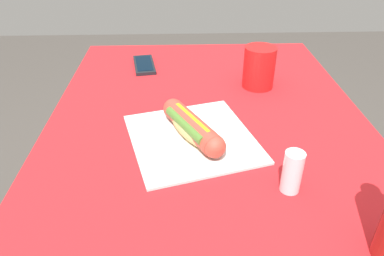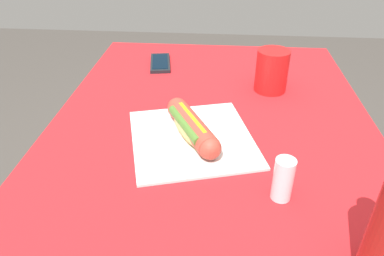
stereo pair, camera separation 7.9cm
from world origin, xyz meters
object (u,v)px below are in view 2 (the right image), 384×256
at_px(salt_shaker, 283,179).
at_px(hot_dog, 192,127).
at_px(cell_phone, 160,63).
at_px(drinking_cup, 272,71).

bearing_deg(salt_shaker, hot_dog, 45.82).
xyz_separation_m(cell_phone, drinking_cup, (-0.15, -0.33, 0.05)).
bearing_deg(drinking_cup, cell_phone, 65.06).
distance_m(hot_dog, salt_shaker, 0.24).
xyz_separation_m(hot_dog, salt_shaker, (-0.17, -0.17, 0.01)).
xyz_separation_m(cell_phone, salt_shaker, (-0.58, -0.31, 0.04)).
xyz_separation_m(hot_dog, drinking_cup, (0.26, -0.20, 0.02)).
bearing_deg(hot_dog, salt_shaker, -134.18).
height_order(hot_dog, drinking_cup, drinking_cup).
height_order(cell_phone, drinking_cup, drinking_cup).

